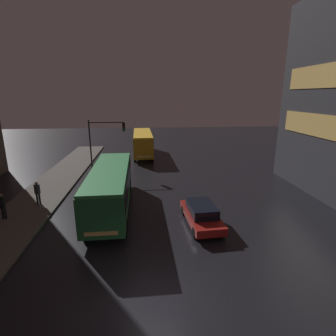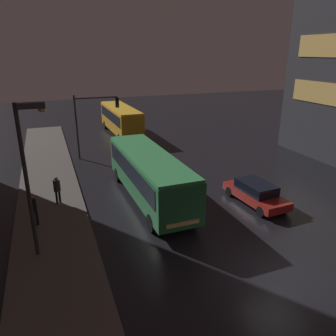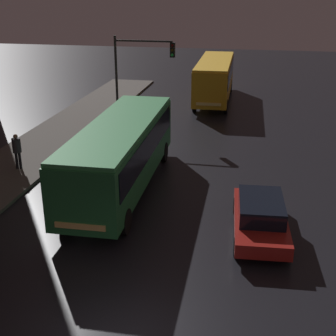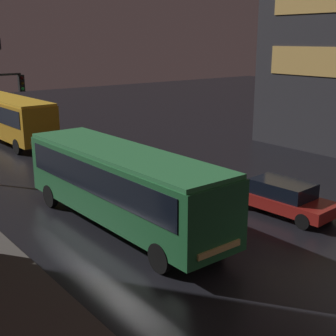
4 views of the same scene
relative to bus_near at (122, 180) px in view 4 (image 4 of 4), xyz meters
The scene contains 3 objects.
bus_near is the anchor object (origin of this frame).
bus_far 18.23m from the bus_near, 82.80° to the left, with size 2.75×10.34×3.21m.
car_taxi 6.91m from the bus_near, 25.63° to the right, with size 2.18×4.72×1.41m.
Camera 4 is at (-12.17, -5.27, 7.20)m, focal length 50.00 mm.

